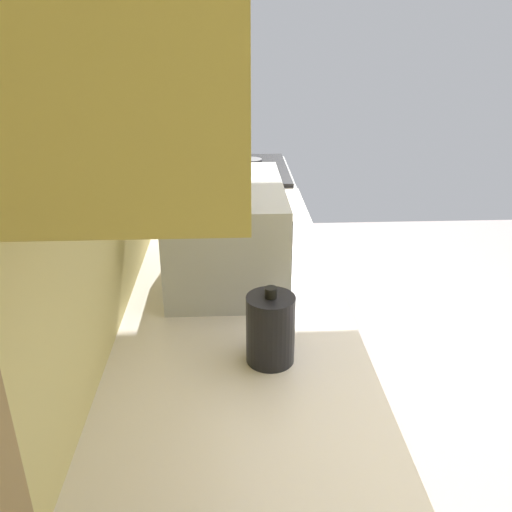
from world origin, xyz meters
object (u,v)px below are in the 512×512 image
object	(u,v)px
oven_range	(234,247)
bowl	(251,200)
microwave	(227,230)
kettle	(270,328)

from	to	relation	value
oven_range	bowl	xyz separation A→B (m)	(-0.60, -0.08, 0.47)
microwave	kettle	size ratio (longest dim) A/B	2.83
oven_range	bowl	world-z (taller)	oven_range
kettle	oven_range	bearing A→B (deg)	2.51
oven_range	kettle	distance (m)	1.82
kettle	bowl	bearing A→B (deg)	0.00
oven_range	bowl	size ratio (longest dim) A/B	8.90
oven_range	microwave	world-z (taller)	microwave
bowl	oven_range	bearing A→B (deg)	7.19
oven_range	microwave	bearing A→B (deg)	178.99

